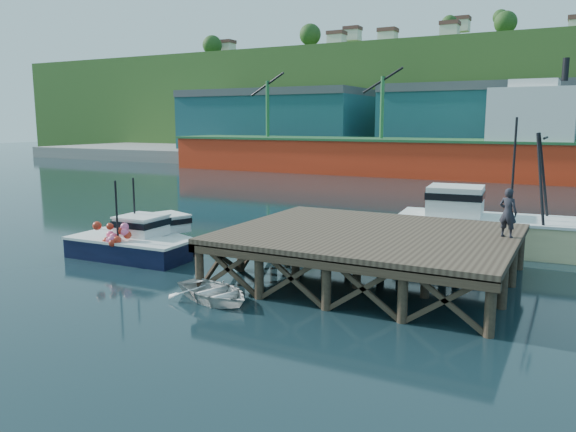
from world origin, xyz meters
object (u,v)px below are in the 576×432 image
Objects in this scene: boat_black at (151,236)px; trawler at (496,224)px; dinghy at (214,292)px; dockworker at (508,213)px; boat_navy at (131,242)px.

trawler reaches higher than boat_black.
dockworker is (9.61, 7.20, 2.76)m from dinghy.
dockworker is at bearing 9.01° from boat_navy.
dockworker is at bearing -34.24° from dinghy.
dinghy is (8.19, -5.80, -0.34)m from boat_black.
boat_navy is 8.63m from dinghy.
boat_navy is 19.06m from trawler.
boat_navy is at bearing 29.14° from dockworker.
boat_black is 1.86× the size of dinghy.
boat_navy is at bearing -152.41° from trawler.
boat_black is at bearing 22.57° from dockworker.
boat_black is (-0.46, 1.99, -0.09)m from boat_navy.
boat_black is at bearing -158.40° from trawler.
dockworker is at bearing 24.49° from boat_black.
boat_navy reaches higher than boat_black.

